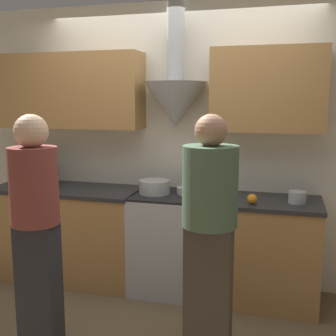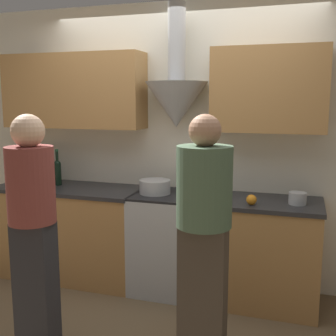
% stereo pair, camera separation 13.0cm
% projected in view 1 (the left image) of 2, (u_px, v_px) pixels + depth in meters
% --- Properties ---
extents(ground_plane, '(12.00, 12.00, 0.00)m').
position_uv_depth(ground_plane, '(162.00, 304.00, 3.59)').
color(ground_plane, brown).
extents(wall_back, '(8.40, 0.56, 2.60)m').
position_uv_depth(wall_back, '(170.00, 127.00, 3.92)').
color(wall_back, silver).
rests_on(wall_back, ground_plane).
extents(counter_left, '(1.43, 0.62, 0.89)m').
position_uv_depth(counter_left, '(68.00, 232.00, 4.08)').
color(counter_left, '#B27F47').
rests_on(counter_left, ground_plane).
extents(counter_right, '(0.97, 0.62, 0.89)m').
position_uv_depth(counter_right, '(261.00, 250.00, 3.60)').
color(counter_right, '#B27F47').
rests_on(counter_right, ground_plane).
extents(stove_range, '(0.66, 0.60, 0.89)m').
position_uv_depth(stove_range, '(171.00, 242.00, 3.81)').
color(stove_range, '#B7BABC').
rests_on(stove_range, ground_plane).
extents(wine_bottle_0, '(0.07, 0.07, 0.35)m').
position_uv_depth(wine_bottle_0, '(11.00, 169.00, 4.18)').
color(wine_bottle_0, black).
rests_on(wine_bottle_0, counter_left).
extents(wine_bottle_1, '(0.07, 0.07, 0.33)m').
position_uv_depth(wine_bottle_1, '(19.00, 171.00, 4.16)').
color(wine_bottle_1, black).
rests_on(wine_bottle_1, counter_left).
extents(wine_bottle_2, '(0.07, 0.07, 0.34)m').
position_uv_depth(wine_bottle_2, '(26.00, 171.00, 4.13)').
color(wine_bottle_2, black).
rests_on(wine_bottle_2, counter_left).
extents(wine_bottle_3, '(0.08, 0.08, 0.33)m').
position_uv_depth(wine_bottle_3, '(33.00, 171.00, 4.11)').
color(wine_bottle_3, black).
rests_on(wine_bottle_3, counter_left).
extents(wine_bottle_4, '(0.08, 0.08, 0.33)m').
position_uv_depth(wine_bottle_4, '(43.00, 172.00, 4.08)').
color(wine_bottle_4, black).
rests_on(wine_bottle_4, counter_left).
extents(wine_bottle_5, '(0.07, 0.07, 0.35)m').
position_uv_depth(wine_bottle_5, '(55.00, 172.00, 4.07)').
color(wine_bottle_5, black).
rests_on(wine_bottle_5, counter_left).
extents(stock_pot, '(0.28, 0.28, 0.12)m').
position_uv_depth(stock_pot, '(154.00, 187.00, 3.75)').
color(stock_pot, '#B7BABC').
rests_on(stock_pot, stove_range).
extents(mixing_bowl, '(0.21, 0.21, 0.06)m').
position_uv_depth(mixing_bowl, '(188.00, 190.00, 3.74)').
color(mixing_bowl, '#B7BABC').
rests_on(mixing_bowl, stove_range).
extents(orange_fruit, '(0.08, 0.08, 0.08)m').
position_uv_depth(orange_fruit, '(252.00, 199.00, 3.37)').
color(orange_fruit, orange).
rests_on(orange_fruit, counter_right).
extents(saucepan, '(0.14, 0.14, 0.10)m').
position_uv_depth(saucepan, '(297.00, 197.00, 3.40)').
color(saucepan, '#B7BABC').
rests_on(saucepan, counter_right).
extents(person_foreground_left, '(0.31, 0.31, 1.63)m').
position_uv_depth(person_foreground_left, '(36.00, 224.00, 2.77)').
color(person_foreground_left, '#28282D').
rests_on(person_foreground_left, ground_plane).
extents(person_foreground_right, '(0.35, 0.35, 1.64)m').
position_uv_depth(person_foreground_right, '(209.00, 231.00, 2.65)').
color(person_foreground_right, '#473D33').
rests_on(person_foreground_right, ground_plane).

